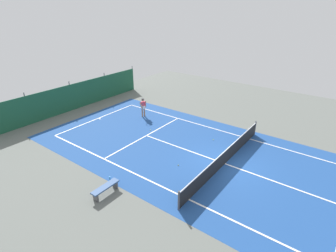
{
  "coord_description": "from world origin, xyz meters",
  "views": [
    {
      "loc": [
        -13.18,
        -5.47,
        8.97
      ],
      "look_at": [
        0.8,
        4.98,
        0.9
      ],
      "focal_mm": 28.28,
      "sensor_mm": 36.0,
      "label": 1
    }
  ],
  "objects_px": {
    "tennis_ball_by_sideline": "(178,165)",
    "courtside_bench": "(105,188)",
    "tennis_ball_midcourt": "(150,130)",
    "tennis_player": "(143,106)",
    "water_bottle": "(110,178)",
    "tennis_net": "(225,157)",
    "tennis_ball_near_player": "(213,140)"
  },
  "relations": [
    {
      "from": "tennis_ball_by_sideline",
      "to": "courtside_bench",
      "type": "xyz_separation_m",
      "value": [
        -4.43,
        1.49,
        0.34
      ]
    },
    {
      "from": "tennis_ball_midcourt",
      "to": "courtside_bench",
      "type": "height_order",
      "value": "courtside_bench"
    },
    {
      "from": "tennis_player",
      "to": "tennis_ball_by_sideline",
      "type": "xyz_separation_m",
      "value": [
        -4.53,
        -6.85,
        -0.93
      ]
    },
    {
      "from": "tennis_player",
      "to": "tennis_ball_midcourt",
      "type": "relative_size",
      "value": 24.85
    },
    {
      "from": "tennis_ball_midcourt",
      "to": "water_bottle",
      "type": "height_order",
      "value": "water_bottle"
    },
    {
      "from": "tennis_net",
      "to": "tennis_player",
      "type": "bearing_deg",
      "value": 73.66
    },
    {
      "from": "tennis_player",
      "to": "water_bottle",
      "type": "relative_size",
      "value": 6.83
    },
    {
      "from": "tennis_ball_near_player",
      "to": "courtside_bench",
      "type": "relative_size",
      "value": 0.04
    },
    {
      "from": "water_bottle",
      "to": "tennis_net",
      "type": "bearing_deg",
      "value": -39.25
    },
    {
      "from": "tennis_player",
      "to": "tennis_ball_near_player",
      "type": "relative_size",
      "value": 24.85
    },
    {
      "from": "tennis_net",
      "to": "courtside_bench",
      "type": "height_order",
      "value": "tennis_net"
    },
    {
      "from": "tennis_ball_midcourt",
      "to": "water_bottle",
      "type": "xyz_separation_m",
      "value": [
        -6.28,
        -2.36,
        0.09
      ]
    },
    {
      "from": "courtside_bench",
      "to": "tennis_ball_near_player",
      "type": "bearing_deg",
      "value": -10.64
    },
    {
      "from": "tennis_ball_by_sideline",
      "to": "courtside_bench",
      "type": "relative_size",
      "value": 0.04
    },
    {
      "from": "tennis_player",
      "to": "tennis_ball_near_player",
      "type": "bearing_deg",
      "value": 112.79
    },
    {
      "from": "tennis_player",
      "to": "tennis_net",
      "type": "bearing_deg",
      "value": 98.65
    },
    {
      "from": "tennis_player",
      "to": "water_bottle",
      "type": "distance_m",
      "value": 9.32
    },
    {
      "from": "tennis_net",
      "to": "tennis_ball_by_sideline",
      "type": "relative_size",
      "value": 153.33
    },
    {
      "from": "tennis_net",
      "to": "tennis_ball_midcourt",
      "type": "height_order",
      "value": "tennis_net"
    },
    {
      "from": "tennis_ball_midcourt",
      "to": "courtside_bench",
      "type": "distance_m",
      "value": 7.83
    },
    {
      "from": "tennis_net",
      "to": "courtside_bench",
      "type": "bearing_deg",
      "value": 149.74
    },
    {
      "from": "tennis_net",
      "to": "tennis_player",
      "type": "distance_m",
      "value": 9.43
    },
    {
      "from": "tennis_ball_near_player",
      "to": "tennis_net",
      "type": "bearing_deg",
      "value": -139.3
    },
    {
      "from": "tennis_ball_by_sideline",
      "to": "tennis_ball_midcourt",
      "type": "bearing_deg",
      "value": 58.88
    },
    {
      "from": "tennis_ball_by_sideline",
      "to": "water_bottle",
      "type": "distance_m",
      "value": 4.16
    },
    {
      "from": "tennis_ball_by_sideline",
      "to": "water_bottle",
      "type": "height_order",
      "value": "water_bottle"
    },
    {
      "from": "tennis_ball_by_sideline",
      "to": "courtside_bench",
      "type": "height_order",
      "value": "courtside_bench"
    },
    {
      "from": "tennis_player",
      "to": "tennis_ball_midcourt",
      "type": "distance_m",
      "value": 3.03
    },
    {
      "from": "tennis_ball_midcourt",
      "to": "tennis_ball_by_sideline",
      "type": "bearing_deg",
      "value": -121.12
    },
    {
      "from": "tennis_net",
      "to": "tennis_ball_midcourt",
      "type": "bearing_deg",
      "value": 82.57
    },
    {
      "from": "tennis_net",
      "to": "tennis_player",
      "type": "height_order",
      "value": "tennis_player"
    },
    {
      "from": "tennis_ball_near_player",
      "to": "tennis_ball_by_sideline",
      "type": "distance_m",
      "value": 4.26
    }
  ]
}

